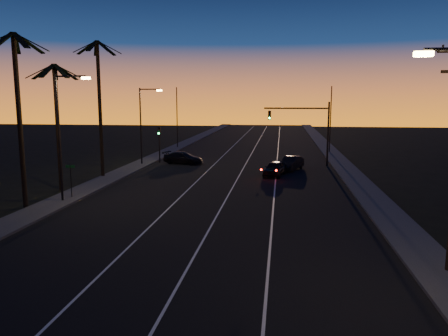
# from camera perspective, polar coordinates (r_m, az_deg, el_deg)

# --- Properties ---
(road) EXTENTS (20.00, 170.00, 0.01)m
(road) POSITION_cam_1_polar(r_m,az_deg,el_deg) (39.64, 0.94, -1.62)
(road) COLOR black
(road) RESTS_ON ground
(sidewalk_left) EXTENTS (2.40, 170.00, 0.16)m
(sidewalk_left) POSITION_cam_1_polar(r_m,az_deg,el_deg) (42.37, -14.29, -1.10)
(sidewalk_left) COLOR #353532
(sidewalk_left) RESTS_ON ground
(sidewalk_right) EXTENTS (2.40, 170.00, 0.16)m
(sidewalk_right) POSITION_cam_1_polar(r_m,az_deg,el_deg) (39.95, 17.12, -1.83)
(sidewalk_right) COLOR #353532
(sidewalk_right) RESTS_ON ground
(lane_stripe_left) EXTENTS (0.12, 160.00, 0.01)m
(lane_stripe_left) POSITION_cam_1_polar(r_m,az_deg,el_deg) (40.08, -3.33, -1.49)
(lane_stripe_left) COLOR silver
(lane_stripe_left) RESTS_ON road
(lane_stripe_mid) EXTENTS (0.12, 160.00, 0.01)m
(lane_stripe_mid) POSITION_cam_1_polar(r_m,az_deg,el_deg) (39.58, 1.66, -1.62)
(lane_stripe_mid) COLOR silver
(lane_stripe_mid) RESTS_ON road
(lane_stripe_right) EXTENTS (0.12, 160.00, 0.01)m
(lane_stripe_right) POSITION_cam_1_polar(r_m,az_deg,el_deg) (39.39, 6.73, -1.73)
(lane_stripe_right) COLOR silver
(lane_stripe_right) RESTS_ON road
(palm_near) EXTENTS (4.25, 4.16, 11.53)m
(palm_near) POSITION_cam_1_polar(r_m,az_deg,el_deg) (31.68, -25.29, 7.71)
(palm_near) COLOR black
(palm_near) RESTS_ON ground
(palm_mid) EXTENTS (4.25, 4.16, 10.03)m
(palm_mid) POSITION_cam_1_polar(r_m,az_deg,el_deg) (37.17, -20.99, 6.78)
(palm_mid) COLOR black
(palm_mid) RESTS_ON ground
(palm_far) EXTENTS (4.25, 4.16, 12.53)m
(palm_far) POSITION_cam_1_polar(r_m,az_deg,el_deg) (42.13, -15.97, 9.07)
(palm_far) COLOR black
(palm_far) RESTS_ON ground
(streetlight_left_near) EXTENTS (2.55, 0.26, 9.00)m
(streetlight_left_near) POSITION_cam_1_polar(r_m,az_deg,el_deg) (32.52, -20.35, 4.93)
(streetlight_left_near) COLOR black
(streetlight_left_near) RESTS_ON ground
(streetlight_left_far) EXTENTS (2.55, 0.26, 8.50)m
(streetlight_left_far) POSITION_cam_1_polar(r_m,az_deg,el_deg) (49.14, -10.50, 6.24)
(streetlight_left_far) COLOR black
(streetlight_left_far) RESTS_ON ground
(street_sign) EXTENTS (0.70, 0.06, 2.60)m
(street_sign) POSITION_cam_1_polar(r_m,az_deg,el_deg) (33.87, -19.38, -1.13)
(street_sign) COLOR black
(street_sign) RESTS_ON ground
(signal_mast) EXTENTS (7.10, 0.41, 7.00)m
(signal_mast) POSITION_cam_1_polar(r_m,az_deg,el_deg) (48.83, 10.72, 5.89)
(signal_mast) COLOR black
(signal_mast) RESTS_ON ground
(signal_post) EXTENTS (0.28, 0.37, 4.20)m
(signal_post) POSITION_cam_1_polar(r_m,az_deg,el_deg) (50.84, -8.46, 3.93)
(signal_post) COLOR black
(signal_post) RESTS_ON ground
(far_pole_left) EXTENTS (0.14, 0.14, 9.00)m
(far_pole_left) POSITION_cam_1_polar(r_m,az_deg,el_deg) (65.61, -6.15, 6.51)
(far_pole_left) COLOR black
(far_pole_left) RESTS_ON ground
(far_pole_right) EXTENTS (0.14, 0.14, 9.00)m
(far_pole_right) POSITION_cam_1_polar(r_m,az_deg,el_deg) (61.12, 13.74, 6.13)
(far_pole_right) COLOR black
(far_pole_right) RESTS_ON ground
(lead_car) EXTENTS (2.52, 4.80, 1.40)m
(lead_car) POSITION_cam_1_polar(r_m,az_deg,el_deg) (42.16, 6.64, -0.06)
(lead_car) COLOR black
(lead_car) RESTS_ON road
(right_car) EXTENTS (2.92, 4.48, 1.40)m
(right_car) POSITION_cam_1_polar(r_m,az_deg,el_deg) (45.88, 8.73, 0.63)
(right_car) COLOR black
(right_car) RESTS_ON road
(cross_car) EXTENTS (4.96, 3.07, 1.34)m
(cross_car) POSITION_cam_1_polar(r_m,az_deg,el_deg) (49.81, -5.36, 1.33)
(cross_car) COLOR black
(cross_car) RESTS_ON road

